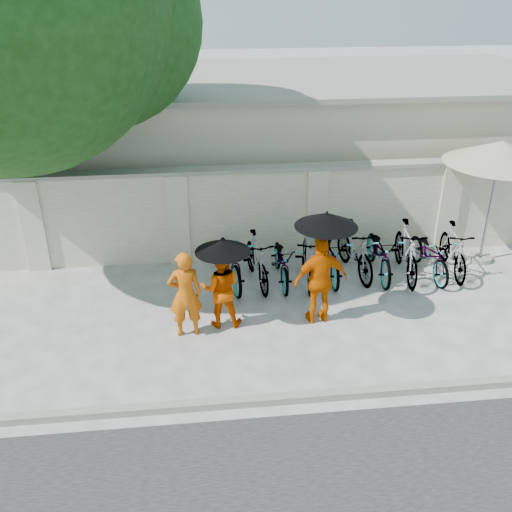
{
  "coord_description": "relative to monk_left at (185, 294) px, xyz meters",
  "views": [
    {
      "loc": [
        -0.6,
        -8.25,
        5.81
      ],
      "look_at": [
        0.44,
        1.01,
        1.1
      ],
      "focal_mm": 40.0,
      "sensor_mm": 36.0,
      "label": 1
    }
  ],
  "objects": [
    {
      "name": "shade_tree",
      "position": [
        -2.79,
        2.7,
        4.3
      ],
      "size": [
        6.7,
        6.2,
        8.2
      ],
      "color": "#452D1B",
      "rests_on": "ground"
    },
    {
      "name": "bike_2",
      "position": [
        1.95,
        1.71,
        -0.35
      ],
      "size": [
        0.61,
        1.74,
        0.91
      ],
      "primitive_type": "imported",
      "rotation": [
        0.0,
        0.0,
        -0.01
      ],
      "color": "gray",
      "rests_on": "ground"
    },
    {
      "name": "bike_3",
      "position": [
        2.47,
        1.62,
        -0.26
      ],
      "size": [
        0.7,
        1.87,
        1.1
      ],
      "primitive_type": "imported",
      "rotation": [
        0.0,
        0.0,
        -0.1
      ],
      "color": "gray",
      "rests_on": "ground"
    },
    {
      "name": "parasol_right",
      "position": [
        2.43,
        0.08,
        1.25
      ],
      "size": [
        1.08,
        1.08,
        1.22
      ],
      "color": "black",
      "rests_on": "ground"
    },
    {
      "name": "building_behind",
      "position": [
        2.87,
        6.73,
        0.8
      ],
      "size": [
        14.0,
        6.0,
        3.2
      ],
      "primitive_type": "cube",
      "color": "beige",
      "rests_on": "ground"
    },
    {
      "name": "monk_left",
      "position": [
        0.0,
        0.0,
        0.0
      ],
      "size": [
        0.62,
        0.44,
        1.61
      ],
      "primitive_type": "imported",
      "rotation": [
        0.0,
        0.0,
        3.25
      ],
      "color": "#C75409",
      "rests_on": "ground"
    },
    {
      "name": "parasol_center",
      "position": [
        0.67,
        0.16,
        0.81
      ],
      "size": [
        0.95,
        0.95,
        0.88
      ],
      "color": "black",
      "rests_on": "ground"
    },
    {
      "name": "bike_7",
      "position": [
        4.55,
        1.64,
        -0.23
      ],
      "size": [
        0.75,
        1.95,
        1.14
      ],
      "primitive_type": "imported",
      "rotation": [
        0.0,
        0.0,
        -0.12
      ],
      "color": "gray",
      "rests_on": "ground"
    },
    {
      "name": "bike_4",
      "position": [
        2.99,
        1.81,
        -0.32
      ],
      "size": [
        0.7,
        1.86,
        0.97
      ],
      "primitive_type": "imported",
      "rotation": [
        0.0,
        0.0,
        -0.03
      ],
      "color": "gray",
      "rests_on": "ground"
    },
    {
      "name": "bike_6",
      "position": [
        4.03,
        1.77,
        -0.31
      ],
      "size": [
        0.76,
        1.92,
        0.99
      ],
      "primitive_type": "imported",
      "rotation": [
        0.0,
        0.0,
        -0.06
      ],
      "color": "gray",
      "rests_on": "ground"
    },
    {
      "name": "bike_5",
      "position": [
        3.51,
        1.84,
        -0.25
      ],
      "size": [
        0.77,
        1.9,
        1.11
      ],
      "primitive_type": "imported",
      "rotation": [
        0.0,
        0.0,
        0.14
      ],
      "color": "gray",
      "rests_on": "ground"
    },
    {
      "name": "ground",
      "position": [
        0.87,
        -0.27,
        -0.8
      ],
      "size": [
        80.0,
        80.0,
        0.0
      ],
      "primitive_type": "plane",
      "color": "beige"
    },
    {
      "name": "monk_center",
      "position": [
        0.62,
        0.24,
        -0.06
      ],
      "size": [
        0.76,
        0.61,
        1.49
      ],
      "primitive_type": "imported",
      "rotation": [
        0.0,
        0.0,
        3.07
      ],
      "color": "#C94000",
      "rests_on": "ground"
    },
    {
      "name": "patio_umbrella",
      "position": [
        6.48,
        2.14,
        1.64
      ],
      "size": [
        2.88,
        2.88,
        2.7
      ],
      "rotation": [
        0.0,
        0.0,
        0.33
      ],
      "color": "gray",
      "rests_on": "ground"
    },
    {
      "name": "bike_9",
      "position": [
        5.59,
        1.68,
        -0.28
      ],
      "size": [
        0.69,
        1.79,
        1.05
      ],
      "primitive_type": "imported",
      "rotation": [
        0.0,
        0.0,
        -0.12
      ],
      "color": "gray",
      "rests_on": "ground"
    },
    {
      "name": "bike_0",
      "position": [
        0.91,
        1.82,
        -0.28
      ],
      "size": [
        0.96,
        2.06,
        1.04
      ],
      "primitive_type": "imported",
      "rotation": [
        0.0,
        0.0,
        0.14
      ],
      "color": "gray",
      "rests_on": "ground"
    },
    {
      "name": "kerb",
      "position": [
        0.87,
        -1.97,
        -0.74
      ],
      "size": [
        40.0,
        0.16,
        0.12
      ],
      "primitive_type": "cube",
      "color": "gray",
      "rests_on": "ground"
    },
    {
      "name": "bike_1",
      "position": [
        1.43,
        1.67,
        -0.28
      ],
      "size": [
        0.73,
        1.81,
        1.06
      ],
      "primitive_type": "imported",
      "rotation": [
        0.0,
        0.0,
        0.14
      ],
      "color": "gray",
      "rests_on": "ground"
    },
    {
      "name": "bike_8",
      "position": [
        5.07,
        1.66,
        -0.34
      ],
      "size": [
        0.75,
        1.8,
        0.92
      ],
      "primitive_type": "imported",
      "rotation": [
        0.0,
        0.0,
        0.08
      ],
      "color": "gray",
      "rests_on": "ground"
    },
    {
      "name": "monk_right",
      "position": [
        2.41,
        0.16,
        0.04
      ],
      "size": [
        1.04,
        0.54,
        1.69
      ],
      "primitive_type": "imported",
      "rotation": [
        0.0,
        0.0,
        3.28
      ],
      "color": "#CF5100",
      "rests_on": "ground"
    },
    {
      "name": "compound_wall",
      "position": [
        1.87,
        2.93,
        0.2
      ],
      "size": [
        20.0,
        0.3,
        2.0
      ],
      "primitive_type": "cube",
      "color": "beige",
      "rests_on": "ground"
    }
  ]
}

